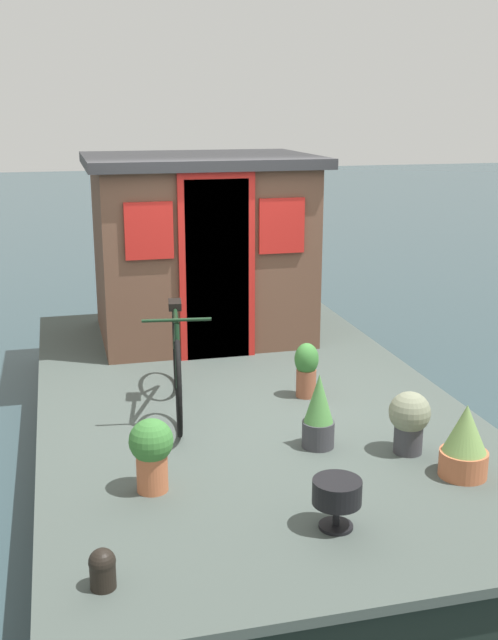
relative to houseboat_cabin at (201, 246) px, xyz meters
name	(u,v)px	position (x,y,z in m)	size (l,w,h in m)	color
ground_plane	(243,446)	(-1.83, 0.00, -1.42)	(60.00, 60.00, 0.00)	#2D4247
houseboat_deck	(243,420)	(-1.83, 0.00, -1.18)	(5.89, 3.35, 0.47)	#424C47
houseboat_cabin	(201,246)	(0.00, 0.00, 0.00)	(1.82, 2.28, 1.86)	brown
bicycle	(177,362)	(-2.03, 0.59, -0.55)	(1.68, 0.50, 0.86)	black
potted_plant_ivy	(319,412)	(-2.97, -0.27, -0.68)	(0.23, 0.23, 0.54)	#38383D
potted_plant_lavender	(151,450)	(-3.33, 0.95, -0.67)	(0.28, 0.28, 0.48)	#B2603D
potted_plant_thyme	(409,419)	(-3.21, -0.85, -0.69)	(0.29, 0.29, 0.44)	#38383D
potted_plant_succulent	(306,368)	(-2.01, -0.49, -0.69)	(0.20, 0.20, 0.46)	#935138
potted_plant_fern	(465,442)	(-3.63, -1.04, -0.71)	(0.32, 0.32, 0.49)	#B2603D
charcoal_grill	(337,494)	(-4.04, -0.01, -0.73)	(0.28, 0.28, 0.30)	black
mooring_bollard	(102,568)	(-4.29, 1.33, -0.83)	(0.14, 0.14, 0.22)	black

